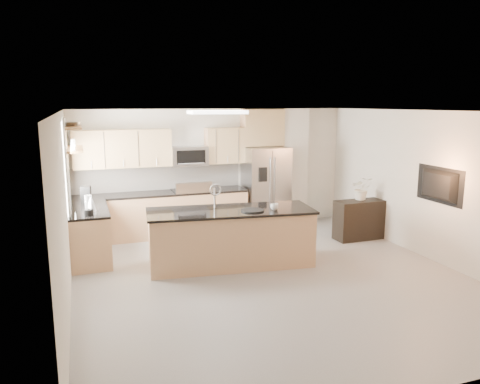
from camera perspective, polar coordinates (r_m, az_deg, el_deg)
name	(u,v)px	position (r m, az deg, el deg)	size (l,w,h in m)	color
floor	(271,277)	(7.55, 3.84, -10.34)	(6.50, 6.50, 0.00)	gray
ceiling	(274,111)	(7.05, 4.11, 9.79)	(6.00, 6.50, 0.02)	silver
wall_back	(214,169)	(10.22, -3.17, 2.79)	(6.00, 0.02, 2.60)	beige
wall_front	(415,266)	(4.48, 20.57, -8.39)	(6.00, 0.02, 2.60)	beige
wall_left	(64,212)	(6.64, -20.63, -2.26)	(0.02, 6.50, 2.60)	beige
wall_right	(431,186)	(8.79, 22.28, 0.69)	(0.02, 6.50, 2.60)	beige
back_counter	(162,214)	(9.80, -9.51, -2.61)	(3.55, 0.66, 1.44)	tan
left_counter	(90,234)	(8.63, -17.84, -4.91)	(0.66, 1.50, 0.92)	tan
range	(191,211)	(9.91, -5.93, -2.37)	(0.76, 0.64, 1.14)	black
upper_cabinets	(155,148)	(9.72, -10.36, 5.34)	(3.50, 0.33, 0.75)	tan
microwave	(189,156)	(9.83, -6.23, 4.37)	(0.76, 0.40, 0.40)	#ACACAF
refrigerator	(266,188)	(10.27, 3.13, 0.52)	(0.92, 0.78, 1.78)	#ACACAF
partition_column	(293,166)	(10.72, 6.47, 3.12)	(0.60, 0.30, 2.60)	beige
window	(67,168)	(8.40, -20.36, 2.80)	(0.04, 1.15, 1.65)	white
shelf_lower	(74,149)	(8.47, -19.62, 4.95)	(0.30, 1.20, 0.04)	brown
shelf_upper	(72,127)	(8.44, -19.78, 7.45)	(0.30, 1.20, 0.04)	brown
ceiling_fixture	(217,112)	(8.42, -2.78, 9.69)	(1.00, 0.50, 0.06)	white
island	(231,237)	(7.97, -1.15, -5.52)	(2.88, 1.32, 1.39)	tan
credenza	(359,220)	(9.77, 14.31, -3.30)	(0.99, 0.42, 0.79)	black
cup	(274,207)	(7.83, 4.21, -1.81)	(0.14, 0.14, 0.11)	silver
platter	(252,210)	(7.75, 1.53, -2.25)	(0.39, 0.39, 0.02)	black
blender	(89,207)	(7.97, -17.99, -1.72)	(0.15, 0.15, 0.34)	black
kettle	(91,203)	(8.32, -17.69, -1.34)	(0.22, 0.22, 0.28)	#ACACAF
coffee_maker	(86,195)	(8.92, -18.27, -0.40)	(0.20, 0.23, 0.32)	black
bowl	(72,123)	(8.48, -19.81, 7.89)	(0.38, 0.38, 0.09)	#ACACAF
flower_vase	(362,183)	(9.72, 14.65, 1.12)	(0.63, 0.55, 0.70)	silver
television	(435,185)	(8.58, 22.73, 0.76)	(1.08, 0.14, 0.62)	black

